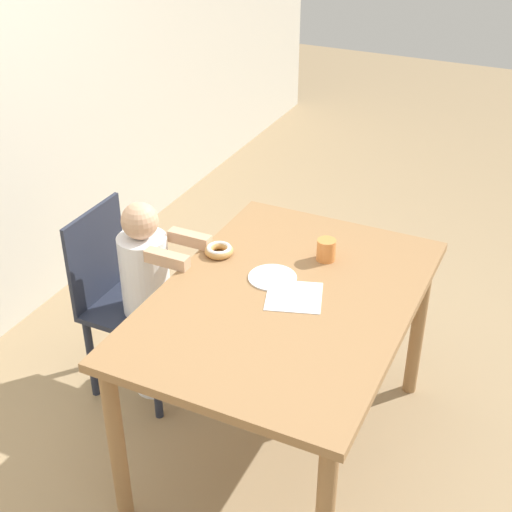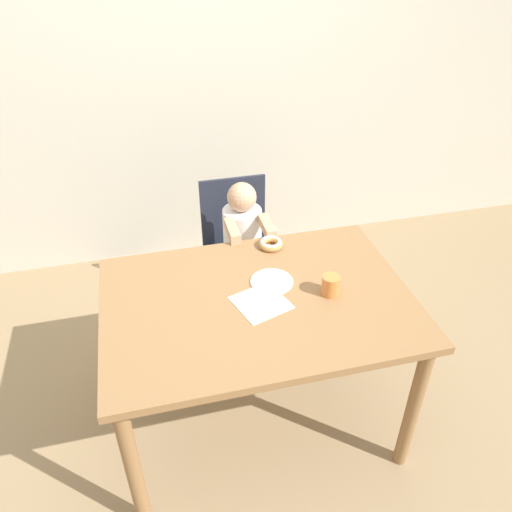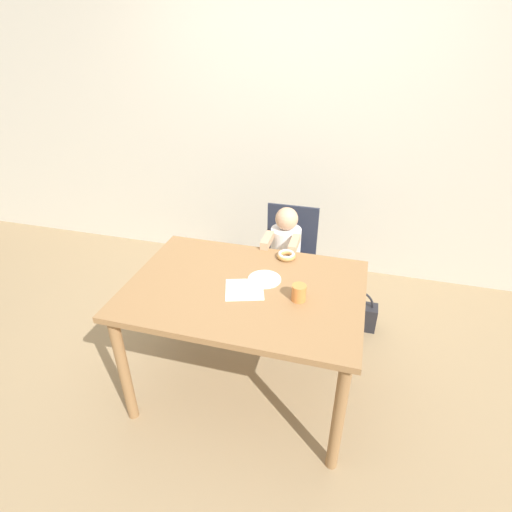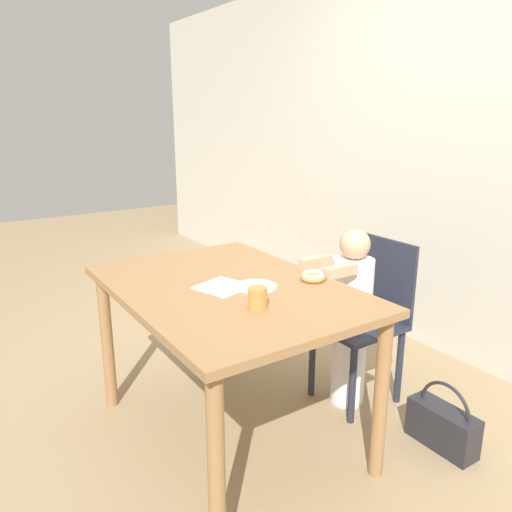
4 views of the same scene
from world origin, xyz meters
The scene contains 10 objects.
ground_plane centered at (0.00, 0.00, 0.00)m, with size 12.00×12.00×0.00m, color #997F5B.
wall_back centered at (0.00, 1.62, 1.25)m, with size 8.00×0.05×2.50m.
dining_table centered at (0.00, 0.00, 0.67)m, with size 1.27×0.89×0.76m.
chair centered at (0.09, 0.79, 0.45)m, with size 0.37×0.41×0.87m.
child_figure centered at (0.09, 0.67, 0.49)m, with size 0.23×0.37×0.95m.
donut centered at (0.16, 0.36, 0.78)m, with size 0.12×0.12×0.04m.
napkin centered at (0.01, -0.03, 0.77)m, with size 0.25×0.25×0.00m.
handbag centered at (0.61, 0.78, 0.11)m, with size 0.33×0.12×0.33m.
cup centered at (0.30, -0.04, 0.81)m, with size 0.08×0.08×0.09m.
plate centered at (0.09, 0.09, 0.77)m, with size 0.18×0.18×0.01m.
Camera 3 is at (0.53, -1.70, 1.99)m, focal length 28.00 mm.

